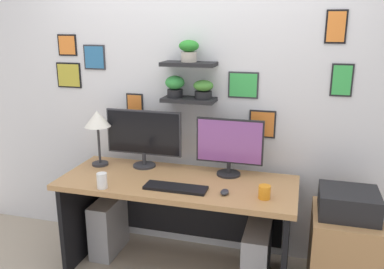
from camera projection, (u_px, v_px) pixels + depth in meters
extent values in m
plane|color=tan|center=(178.00, 269.00, 3.13)|extent=(8.00, 8.00, 0.00)
cube|color=silver|center=(193.00, 90.00, 3.18)|extent=(4.40, 0.04, 2.70)
cube|color=black|center=(189.00, 100.00, 3.08)|extent=(0.41, 0.20, 0.03)
cube|color=black|center=(189.00, 64.00, 3.01)|extent=(0.41, 0.20, 0.03)
cylinder|color=black|center=(203.00, 95.00, 3.04)|extent=(0.13, 0.13, 0.06)
ellipsoid|color=#438432|center=(203.00, 86.00, 3.02)|extent=(0.15, 0.15, 0.08)
cylinder|color=black|center=(175.00, 93.00, 3.10)|extent=(0.12, 0.12, 0.06)
ellipsoid|color=green|center=(175.00, 82.00, 3.08)|extent=(0.15, 0.15, 0.10)
cylinder|color=#B2A899|center=(189.00, 57.00, 3.00)|extent=(0.12, 0.12, 0.08)
ellipsoid|color=#2A882C|center=(189.00, 46.00, 2.97)|extent=(0.15, 0.15, 0.09)
cube|color=#2D2D33|center=(95.00, 57.00, 3.31)|extent=(0.19, 0.02, 0.20)
cube|color=teal|center=(94.00, 57.00, 3.31)|extent=(0.17, 0.00, 0.18)
cube|color=#2D2D33|center=(243.00, 85.00, 3.04)|extent=(0.23, 0.02, 0.20)
cube|color=green|center=(243.00, 85.00, 3.03)|extent=(0.21, 0.00, 0.18)
cube|color=black|center=(336.00, 27.00, 2.76)|extent=(0.14, 0.02, 0.23)
cube|color=orange|center=(336.00, 27.00, 2.75)|extent=(0.12, 0.00, 0.20)
cube|color=black|center=(342.00, 80.00, 2.84)|extent=(0.15, 0.02, 0.23)
cube|color=green|center=(342.00, 80.00, 2.83)|extent=(0.13, 0.00, 0.21)
cube|color=black|center=(69.00, 75.00, 3.42)|extent=(0.23, 0.02, 0.21)
cube|color=gold|center=(69.00, 75.00, 3.41)|extent=(0.20, 0.00, 0.19)
cube|color=black|center=(262.00, 124.00, 3.08)|extent=(0.20, 0.02, 0.21)
cube|color=orange|center=(262.00, 124.00, 3.07)|extent=(0.18, 0.00, 0.19)
cube|color=black|center=(68.00, 45.00, 3.35)|extent=(0.17, 0.02, 0.18)
cube|color=orange|center=(67.00, 45.00, 3.34)|extent=(0.15, 0.00, 0.15)
cube|color=black|center=(135.00, 108.00, 3.33)|extent=(0.15, 0.02, 0.24)
cube|color=orange|center=(135.00, 108.00, 3.32)|extent=(0.12, 0.00, 0.21)
cube|color=tan|center=(177.00, 183.00, 2.94)|extent=(1.73, 0.68, 0.04)
cube|color=black|center=(83.00, 215.00, 3.25)|extent=(0.04, 0.62, 0.71)
cube|color=black|center=(286.00, 244.00, 2.83)|extent=(0.04, 0.62, 0.71)
cube|color=black|center=(189.00, 207.00, 3.31)|extent=(1.53, 0.02, 0.50)
cylinder|color=#2D2D33|center=(144.00, 165.00, 3.21)|extent=(0.18, 0.18, 0.02)
cylinder|color=#2D2D33|center=(144.00, 159.00, 3.20)|extent=(0.03, 0.03, 0.10)
cube|color=#2D2D33|center=(144.00, 132.00, 3.15)|extent=(0.62, 0.02, 0.36)
cube|color=black|center=(143.00, 133.00, 3.14)|extent=(0.59, 0.00, 0.33)
cylinder|color=black|center=(229.00, 174.00, 3.04)|extent=(0.18, 0.18, 0.02)
cylinder|color=black|center=(229.00, 167.00, 3.02)|extent=(0.03, 0.03, 0.09)
cube|color=black|center=(230.00, 141.00, 2.98)|extent=(0.50, 0.02, 0.34)
cube|color=#8C4C99|center=(229.00, 142.00, 2.96)|extent=(0.48, 0.00, 0.32)
cube|color=black|center=(176.00, 188.00, 2.77)|extent=(0.44, 0.14, 0.02)
ellipsoid|color=#2D2D33|center=(225.00, 192.00, 2.69)|extent=(0.06, 0.09, 0.03)
cylinder|color=#2D2D33|center=(100.00, 164.00, 3.25)|extent=(0.13, 0.13, 0.02)
cylinder|color=#2D2D33|center=(99.00, 145.00, 3.20)|extent=(0.02, 0.02, 0.30)
cone|color=white|center=(97.00, 119.00, 3.15)|extent=(0.21, 0.21, 0.13)
cylinder|color=orange|center=(264.00, 192.00, 2.62)|extent=(0.08, 0.08, 0.09)
cylinder|color=white|center=(102.00, 181.00, 2.78)|extent=(0.07, 0.07, 0.11)
cube|color=tan|center=(342.00, 256.00, 2.76)|extent=(0.44, 0.50, 0.62)
cube|color=black|center=(348.00, 203.00, 2.66)|extent=(0.38, 0.34, 0.17)
cube|color=#99999E|center=(109.00, 226.00, 3.33)|extent=(0.18, 0.40, 0.46)
cube|color=#99999E|center=(256.00, 257.00, 2.91)|extent=(0.18, 0.40, 0.44)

